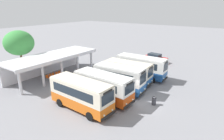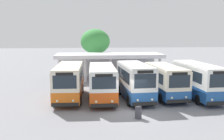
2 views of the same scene
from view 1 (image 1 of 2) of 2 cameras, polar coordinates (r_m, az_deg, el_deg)
ground_plane at (r=22.40m, az=9.26°, el=-9.47°), size 180.00×180.00×0.00m
city_bus_nearest_orange at (r=20.30m, az=-9.18°, el=-6.92°), size 2.55×7.35×3.23m
city_bus_second_in_row at (r=22.04m, az=-2.66°, el=-4.70°), size 2.53×7.29×3.14m
city_bus_middle_cream at (r=24.16m, az=2.17°, el=-2.30°), size 2.59×6.65×3.34m
city_bus_fourth_amber at (r=26.89m, az=4.74°, el=-0.45°), size 2.60×6.88×3.08m
city_bus_fifth_blue at (r=29.15m, az=8.68°, el=1.12°), size 2.43×7.66×3.27m
parked_car_flank at (r=38.37m, az=12.71°, el=3.58°), size 2.25×4.62×1.62m
terminal_canopy at (r=30.86m, az=-17.84°, el=2.88°), size 14.33×5.01×3.40m
waiting_chair_end_by_column at (r=29.63m, az=-18.61°, el=-2.01°), size 0.45×0.45×0.86m
waiting_chair_second_from_end at (r=29.92m, az=-17.72°, el=-1.72°), size 0.45×0.45×0.86m
waiting_chair_middle_seat at (r=30.28m, az=-16.96°, el=-1.40°), size 0.45×0.45×0.86m
waiting_chair_fourth_seat at (r=30.54m, az=-16.04°, el=-1.15°), size 0.45×0.45×0.86m
waiting_chair_fifth_seat at (r=30.90m, az=-15.30°, el=-0.85°), size 0.45×0.45×0.86m
waiting_chair_far_end_seat at (r=31.22m, az=-14.48°, el=-0.58°), size 0.45×0.45×0.86m
roadside_tree_behind_canopy at (r=33.87m, az=-25.92°, el=7.24°), size 4.60×4.60×6.84m
litter_bin_apron at (r=21.94m, az=12.36°, el=-8.97°), size 0.49×0.49×0.90m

